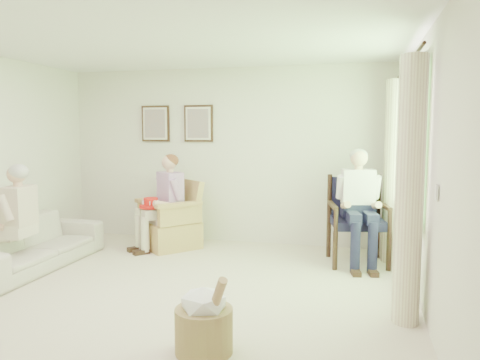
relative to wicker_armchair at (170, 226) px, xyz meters
The scene contains 17 objects.
floor 2.31m from the wicker_armchair, 72.07° to the right, with size 5.50×5.50×0.00m, color beige.
back_wall 1.34m from the wicker_armchair, 38.79° to the left, with size 5.00×0.04×2.60m, color silver.
right_wall 4.00m from the wicker_armchair, 34.24° to the right, with size 0.04×5.50×2.60m, color silver.
ceiling 3.24m from the wicker_armchair, 72.07° to the right, with size 5.00×5.50×0.02m, color white.
window 3.56m from the wicker_armchair, 17.22° to the right, with size 0.13×2.50×1.63m.
curtain_left 3.71m from the wicker_armchair, 32.88° to the right, with size 0.34×0.34×2.30m, color beige.
curtain_right 3.15m from the wicker_armchair, ahead, with size 0.34×0.34×2.30m, color beige.
framed_print_left 1.63m from the wicker_armchair, 129.99° to the left, with size 0.45×0.05×0.55m.
framed_print_right 1.59m from the wicker_armchair, 64.18° to the left, with size 0.45×0.05×0.55m.
wicker_armchair is the anchor object (origin of this frame).
wood_armchair 2.64m from the wicker_armchair, ahead, with size 0.70×0.65×1.07m.
sofa 1.88m from the wicker_armchair, 131.54° to the right, with size 0.80×2.04×0.60m, color beige.
person_wicker 0.47m from the wicker_armchair, 90.00° to the right, with size 0.40×0.63×1.31m.
person_dark 2.69m from the wicker_armchair, ahead, with size 0.40×0.63×1.42m.
person_sofa 2.12m from the wicker_armchair, 126.79° to the right, with size 0.42×0.62×1.26m.
red_hat 0.48m from the wicker_armchair, 121.59° to the right, with size 0.32×0.32×0.14m.
hatbox 3.33m from the wicker_armchair, 63.04° to the right, with size 0.58×0.58×0.65m.
Camera 1 is at (1.89, -4.00, 1.67)m, focal length 35.00 mm.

